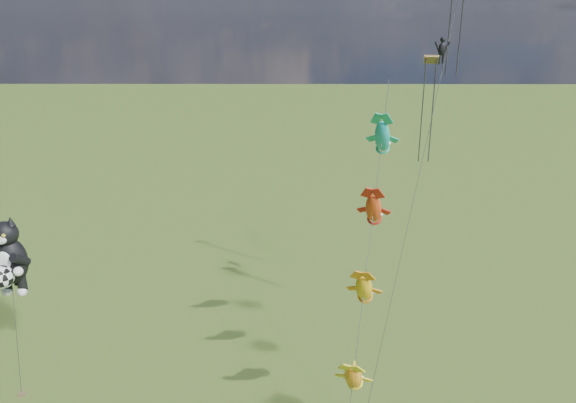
{
  "coord_description": "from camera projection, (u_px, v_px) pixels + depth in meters",
  "views": [
    {
      "loc": [
        14.05,
        -25.82,
        22.71
      ],
      "look_at": [
        13.88,
        9.23,
        10.5
      ],
      "focal_mm": 35.0,
      "sensor_mm": 36.0,
      "label": 1
    }
  ],
  "objects": [
    {
      "name": "fish_windsock_rig",
      "position": [
        369.0,
        248.0,
        30.26
      ],
      "size": [
        4.22,
        15.48,
        18.5
      ],
      "rotation": [
        0.0,
        0.0,
        0.07
      ],
      "color": "brown",
      "rests_on": "ground"
    },
    {
      "name": "cat_kite_rig",
      "position": [
        8.0,
        258.0,
        34.42
      ],
      "size": [
        2.52,
        4.16,
        10.76
      ],
      "rotation": [
        0.0,
        0.0,
        0.28
      ],
      "color": "brown",
      "rests_on": "ground"
    },
    {
      "name": "parafoil_rig",
      "position": [
        441.0,
        51.0,
        35.91
      ],
      "size": [
        8.18,
        16.04,
        27.07
      ],
      "rotation": [
        0.0,
        0.0,
        -0.36
      ],
      "color": "brown",
      "rests_on": "ground"
    }
  ]
}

